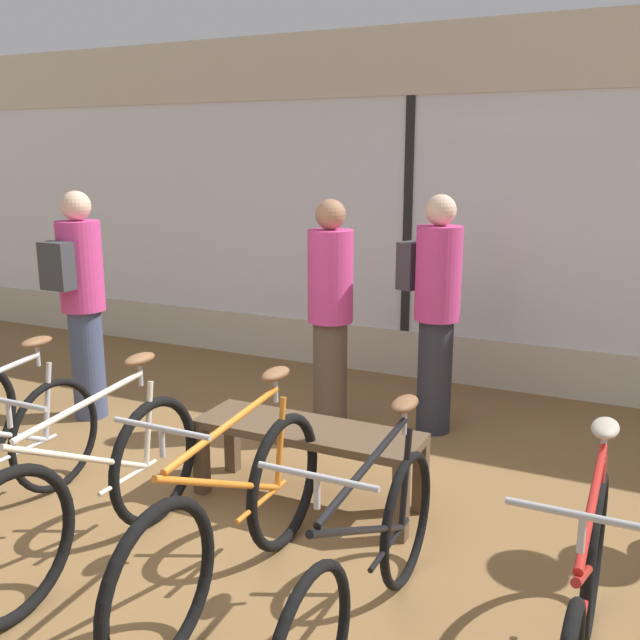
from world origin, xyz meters
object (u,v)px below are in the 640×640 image
Objects in this scene: bicycle_center_right at (232,520)px; customer_by_window at (330,312)px; customer_mid_floor at (81,298)px; customer_near_rack at (435,306)px; bicycle_center_left at (93,493)px; bicycle_right at (368,565)px; display_bench at (308,441)px; bicycle_far_right at (582,614)px.

customer_by_window is (-0.48, 2.15, 0.54)m from bicycle_center_right.
customer_near_rack is at bearing 19.71° from customer_mid_floor.
customer_mid_floor is at bearing 134.02° from bicycle_center_left.
bicycle_center_right is 2.56m from customer_near_rack.
bicycle_right is 0.99× the size of customer_by_window.
bicycle_center_right is 1.00× the size of customer_near_rack.
bicycle_center_left is 0.99× the size of customer_by_window.
customer_near_rack is (-0.48, 2.53, 0.60)m from bicycle_right.
bicycle_center_left is 1.50m from bicycle_right.
customer_mid_floor reaches higher than bicycle_center_left.
bicycle_center_right is at bearing -84.07° from display_bench.
customer_mid_floor reaches higher than customer_near_rack.
bicycle_far_right is 0.97× the size of customer_mid_floor.
bicycle_center_right is 0.71m from bicycle_right.
customer_near_rack is (0.23, 2.48, 0.58)m from bicycle_center_right.
customer_near_rack is 0.79m from customer_by_window.
bicycle_center_left is 2.30m from customer_by_window.
bicycle_right is 1.34m from display_bench.
bicycle_center_right is at bearing -77.46° from customer_by_window.
bicycle_center_right is 2.88m from customer_mid_floor.
customer_by_window is (-0.37, 1.13, 0.54)m from display_bench.
display_bench is at bearing 127.40° from bicycle_right.
bicycle_center_left is at bearing -98.08° from customer_by_window.
customer_near_rack is (-1.34, 2.51, 0.58)m from bicycle_far_right.
bicycle_center_right is (0.79, 0.07, -0.00)m from bicycle_center_left.
customer_near_rack is 2.75m from customer_mid_floor.
customer_near_rack reaches higher than bicycle_right.
bicycle_center_left is 1.29m from display_bench.
customer_near_rack is 1.02× the size of customer_by_window.
bicycle_far_right reaches higher than display_bench.
customer_near_rack reaches higher than bicycle_center_right.
bicycle_center_left is 1.00× the size of bicycle_far_right.
display_bench is 1.61m from customer_near_rack.
customer_by_window is at bearing 102.54° from bicycle_center_right.
customer_by_window is (-0.71, -0.34, -0.04)m from customer_near_rack.
customer_by_window is (-1.19, 2.19, 0.56)m from bicycle_right.
bicycle_center_left is at bearing -45.98° from customer_mid_floor.
bicycle_far_right is at bearing -32.04° from display_bench.
bicycle_far_right is at bearing -46.72° from customer_by_window.
bicycle_center_left is at bearing -111.88° from customer_near_rack.
bicycle_far_right is at bearing -61.91° from customer_near_rack.
bicycle_center_left reaches higher than bicycle_right.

